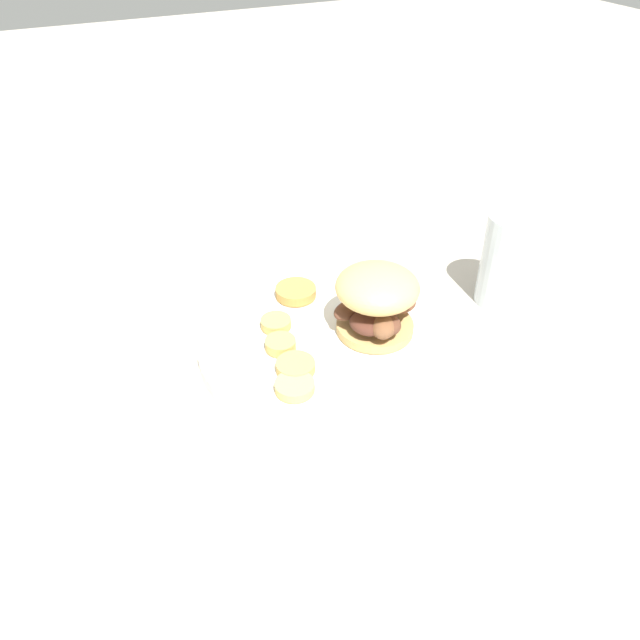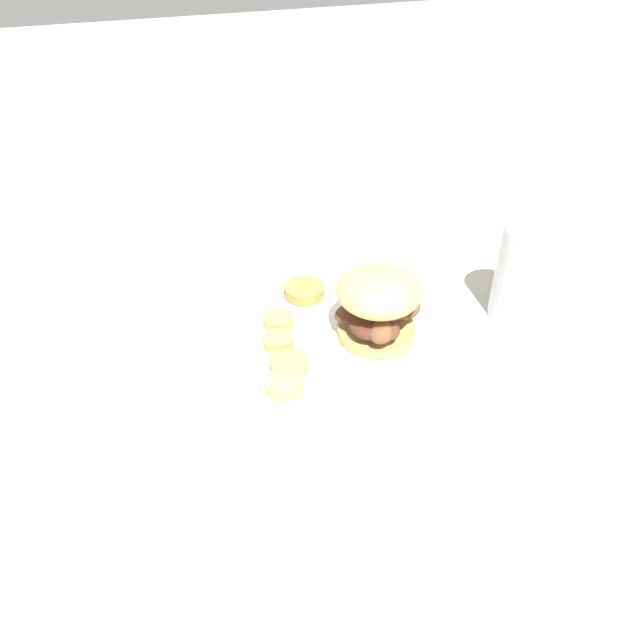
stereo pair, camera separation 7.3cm
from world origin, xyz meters
name	(u,v)px [view 2 (the right image)]	position (x,y,z in m)	size (l,w,h in m)	color
ground_plane	(320,350)	(0.00, 0.00, 0.00)	(4.00, 4.00, 0.00)	#B2A899
dinner_plate	(320,343)	(0.00, 0.00, 0.01)	(0.29, 0.29, 0.02)	white
sandwich	(379,304)	(0.02, 0.07, 0.07)	(0.12, 0.11, 0.08)	tan
potato_round_0	(284,384)	(0.07, -0.06, 0.03)	(0.04, 0.04, 0.01)	#DBB766
potato_round_1	(304,290)	(-0.09, 0.01, 0.03)	(0.05, 0.05, 0.01)	#BC8942
potato_round_2	(279,342)	(0.00, -0.05, 0.03)	(0.04, 0.04, 0.01)	tan
potato_round_3	(279,320)	(-0.04, -0.04, 0.03)	(0.04, 0.04, 0.01)	tan
potato_round_4	(289,364)	(0.04, -0.05, 0.03)	(0.04, 0.04, 0.01)	tan
fork	(188,268)	(-0.23, -0.13, 0.00)	(0.10, 0.13, 0.00)	silver
drinking_glass	(524,273)	(0.01, 0.27, 0.06)	(0.07, 0.07, 0.13)	silver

